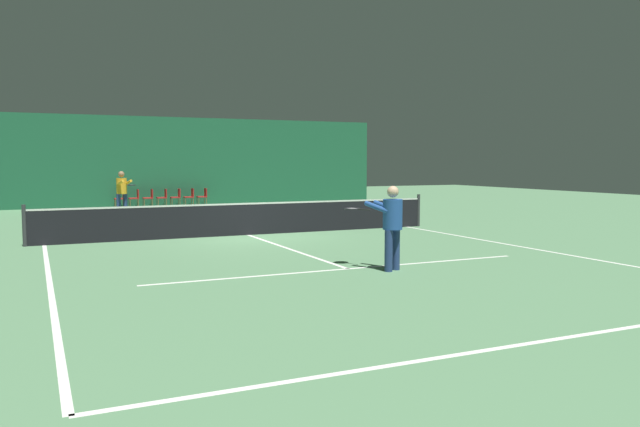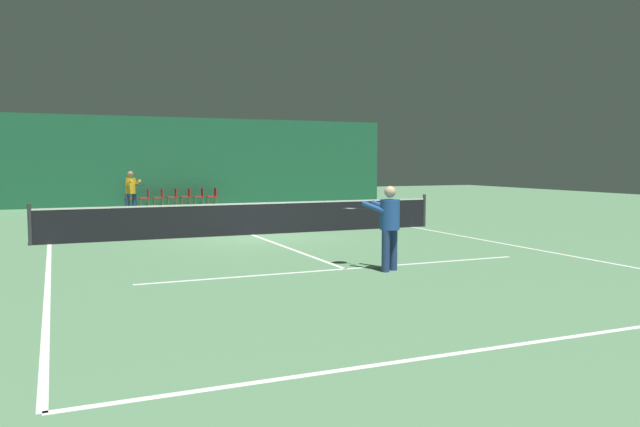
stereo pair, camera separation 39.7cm
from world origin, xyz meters
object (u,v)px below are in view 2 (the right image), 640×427
at_px(tennis_net, 252,218).
at_px(player_far, 131,190).
at_px(courtside_chair_0, 131,197).
at_px(courtside_chair_1, 146,197).
at_px(player_near, 388,222).
at_px(courtside_chair_5, 200,195).
at_px(courtside_chair_6, 213,195).
at_px(courtside_chair_4, 187,196).
at_px(courtside_chair_3, 173,196).
at_px(courtside_chair_2, 160,196).

xyz_separation_m(tennis_net, player_far, (-2.49, 8.45, 0.52)).
xyz_separation_m(courtside_chair_0, courtside_chair_1, (0.65, 0.00, 0.00)).
distance_m(player_near, courtside_chair_1, 20.10).
distance_m(courtside_chair_5, courtside_chair_6, 0.65).
relative_size(player_far, courtside_chair_1, 2.11).
bearing_deg(player_far, tennis_net, 2.19).
xyz_separation_m(player_far, courtside_chair_6, (4.44, 4.64, -0.55)).
distance_m(player_far, courtside_chair_0, 4.70).
height_order(courtside_chair_0, courtside_chair_6, same).
height_order(courtside_chair_1, courtside_chair_4, same).
height_order(courtside_chair_3, courtside_chair_6, same).
bearing_deg(courtside_chair_0, tennis_net, 8.57).
bearing_deg(courtside_chair_1, courtside_chair_0, -90.00).
bearing_deg(courtside_chair_6, courtside_chair_3, -90.00).
xyz_separation_m(tennis_net, courtside_chair_5, (1.30, 13.08, -0.03)).
bearing_deg(player_far, courtside_chair_1, 151.62).
xyz_separation_m(player_near, courtside_chair_4, (-0.04, 19.99, -0.49)).
bearing_deg(player_near, courtside_chair_0, -17.77).
xyz_separation_m(player_far, courtside_chair_5, (3.79, 4.64, -0.55)).
xyz_separation_m(courtside_chair_1, courtside_chair_3, (1.31, 0.00, 0.00)).
relative_size(courtside_chair_1, courtside_chair_4, 1.00).
xyz_separation_m(tennis_net, courtside_chair_0, (-1.97, 13.08, -0.03)).
bearing_deg(courtside_chair_3, courtside_chair_4, 90.00).
distance_m(courtside_chair_4, courtside_chair_6, 1.31).
distance_m(player_near, courtside_chair_3, 20.01).
xyz_separation_m(player_far, courtside_chair_2, (1.82, 4.64, -0.55)).
bearing_deg(courtside_chair_4, courtside_chair_1, -90.00).
distance_m(tennis_net, courtside_chair_6, 13.23).
bearing_deg(courtside_chair_0, courtside_chair_6, 90.00).
xyz_separation_m(player_far, courtside_chair_3, (2.48, 4.64, -0.55)).
bearing_deg(courtside_chair_3, tennis_net, 0.03).
xyz_separation_m(courtside_chair_0, courtside_chair_5, (3.27, 0.00, 0.00)).
height_order(tennis_net, courtside_chair_2, tennis_net).
height_order(player_far, courtside_chair_4, player_far).
height_order(player_far, courtside_chair_6, player_far).
bearing_deg(courtside_chair_3, courtside_chair_5, 90.00).
xyz_separation_m(tennis_net, player_near, (0.69, -6.91, 0.47)).
bearing_deg(player_near, courtside_chair_3, -23.35).
relative_size(courtside_chair_3, courtside_chair_4, 1.00).
bearing_deg(player_near, courtside_chair_5, -27.11).
height_order(tennis_net, courtside_chair_3, tennis_net).
relative_size(player_near, courtside_chair_5, 2.00).
bearing_deg(tennis_net, player_far, 106.41).
relative_size(courtside_chair_4, courtside_chair_5, 1.00).
bearing_deg(player_near, courtside_chair_2, -21.48).
relative_size(player_near, courtside_chair_4, 2.00).
distance_m(tennis_net, courtside_chair_1, 13.15).
bearing_deg(courtside_chair_5, courtside_chair_0, -90.00).
bearing_deg(courtside_chair_2, player_near, 3.86).
relative_size(courtside_chair_1, courtside_chair_6, 1.00).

